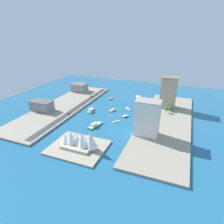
{
  "coord_description": "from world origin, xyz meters",
  "views": [
    {
      "loc": [
        -105.69,
        257.76,
        126.57
      ],
      "look_at": [
        -2.49,
        -3.69,
        2.95
      ],
      "focal_mm": 30.45,
      "sensor_mm": 36.0,
      "label": 1
    }
  ],
  "objects": [
    {
      "name": "sedan_silver",
      "position": [
        62.17,
        -74.17,
        3.53
      ],
      "size": [
        2.12,
        5.14,
        1.68
      ],
      "color": "black",
      "rests_on": "road_strip"
    },
    {
      "name": "hatchback_blue",
      "position": [
        58.63,
        29.09,
        3.48
      ],
      "size": [
        1.92,
        4.97,
        1.58
      ],
      "color": "black",
      "rests_on": "road_strip"
    },
    {
      "name": "park_tree_cluster",
      "position": [
        -87.21,
        -38.64,
        8.54
      ],
      "size": [
        11.18,
        14.75,
        9.72
      ],
      "color": "brown",
      "rests_on": "quay_west"
    },
    {
      "name": "traffic_light_waterfront",
      "position": [
        54.2,
        -9.12,
        6.9
      ],
      "size": [
        0.36,
        0.36,
        6.5
      ],
      "color": "black",
      "rests_on": "quay_east"
    },
    {
      "name": "yacht_sleek_gray",
      "position": [
        -21.45,
        -30.31,
        1.16
      ],
      "size": [
        14.14,
        10.55,
        2.9
      ],
      "color": "#999EA3",
      "rests_on": "ground_plane"
    },
    {
      "name": "quay_east",
      "position": [
        87.38,
        0.0,
        1.28
      ],
      "size": [
        70.0,
        240.0,
        2.56
      ],
      "primitive_type": "cube",
      "color": "#9E937F",
      "rests_on": "ground_plane"
    },
    {
      "name": "opera_landmark",
      "position": [
        -3.84,
        100.83,
        11.25
      ],
      "size": [
        48.13,
        22.3,
        24.79
      ],
      "color": "#BCAD93",
      "rests_on": "peninsula_point"
    },
    {
      "name": "carpark_squat_concrete",
      "position": [
        105.23,
        -84.43,
        10.62
      ],
      "size": [
        31.63,
        25.37,
        16.07
      ],
      "color": "gray",
      "rests_on": "quay_east"
    },
    {
      "name": "road_strip",
      "position": [
        60.52,
        0.0,
        2.63
      ],
      "size": [
        9.79,
        228.0,
        0.15
      ],
      "primitive_type": "cube",
      "color": "#38383D",
      "rests_on": "quay_east"
    },
    {
      "name": "ferry_green_doubledeck",
      "position": [
        3.74,
        45.82,
        1.89
      ],
      "size": [
        13.1,
        26.92,
        5.68
      ],
      "color": "#2D8C4C",
      "rests_on": "ground_plane"
    },
    {
      "name": "ferry_white_commuter",
      "position": [
        33.7,
        1.06,
        2.11
      ],
      "size": [
        10.36,
        22.64,
        5.86
      ],
      "color": "silver",
      "rests_on": "ground_plane"
    },
    {
      "name": "patrol_launch_navy",
      "position": [
        -26.55,
        0.1,
        1.14
      ],
      "size": [
        9.78,
        12.03,
        3.09
      ],
      "color": "#1E284C",
      "rests_on": "ground_plane"
    },
    {
      "name": "warehouse_low_gray",
      "position": [
        108.24,
        30.36,
        10.69
      ],
      "size": [
        37.02,
        20.71,
        16.19
      ],
      "color": "gray",
      "rests_on": "quay_east"
    },
    {
      "name": "ground_plane",
      "position": [
        0.0,
        0.0,
        0.0
      ],
      "size": [
        440.0,
        440.0,
        0.0
      ],
      "primitive_type": "plane",
      "color": "#23668E"
    },
    {
      "name": "hotel_broad_white",
      "position": [
        -68.67,
        45.37,
        25.55
      ],
      "size": [
        30.4,
        19.83,
        45.91
      ],
      "color": "silver",
      "rests_on": "quay_west"
    },
    {
      "name": "sailboat_small_white",
      "position": [
        -19.33,
        21.59,
        0.76
      ],
      "size": [
        10.01,
        9.03,
        10.76
      ],
      "color": "white",
      "rests_on": "ground_plane"
    },
    {
      "name": "pickup_red",
      "position": [
        63.99,
        -59.79,
        3.48
      ],
      "size": [
        1.98,
        4.39,
        1.6
      ],
      "color": "black",
      "rests_on": "road_strip"
    },
    {
      "name": "apartment_midrise_tan",
      "position": [
        -82.42,
        -59.14,
        28.95
      ],
      "size": [
        26.11,
        21.48,
        52.73
      ],
      "color": "tan",
      "rests_on": "quay_west"
    },
    {
      "name": "barge_flat_brown",
      "position": [
        -23.2,
        -94.82,
        1.13
      ],
      "size": [
        15.89,
        23.3,
        3.02
      ],
      "color": "brown",
      "rests_on": "ground_plane"
    },
    {
      "name": "tugboat_red",
      "position": [
        24.8,
        -65.44,
        1.31
      ],
      "size": [
        4.56,
        11.13,
        3.41
      ],
      "color": "red",
      "rests_on": "ground_plane"
    },
    {
      "name": "peninsula_point",
      "position": [
        -1.49,
        100.83,
        1.0
      ],
      "size": [
        63.55,
        52.03,
        2.0
      ],
      "primitive_type": "cube",
      "color": "#A89E89",
      "rests_on": "ground_plane"
    },
    {
      "name": "water_taxi_orange",
      "position": [
        0.76,
        -12.9,
        1.4
      ],
      "size": [
        9.12,
        13.28,
        3.73
      ],
      "color": "orange",
      "rests_on": "ground_plane"
    },
    {
      "name": "quay_west",
      "position": [
        -87.38,
        0.0,
        1.28
      ],
      "size": [
        70.0,
        240.0,
        2.56
      ],
      "primitive_type": "cube",
      "color": "#9E937F",
      "rests_on": "ground_plane"
    }
  ]
}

